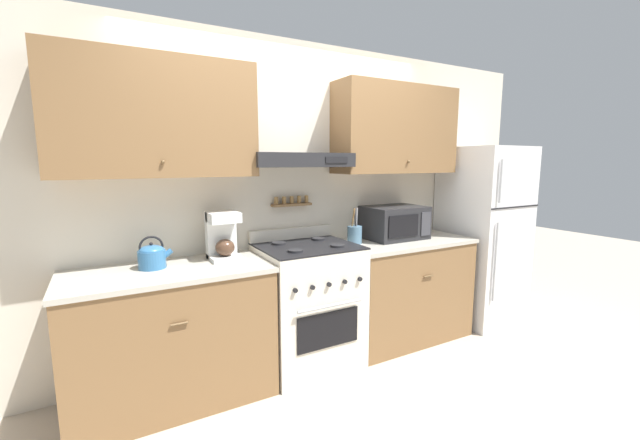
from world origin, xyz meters
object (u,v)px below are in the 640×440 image
object	(u,v)px
tea_kettle	(152,256)
utensil_crock	(355,234)
stove_range	(308,305)
refrigerator	(482,234)
microwave	(394,222)
coffee_maker	(223,235)

from	to	relation	value
tea_kettle	utensil_crock	size ratio (longest dim) A/B	0.72
tea_kettle	stove_range	bearing A→B (deg)	-4.46
refrigerator	microwave	size ratio (longest dim) A/B	3.26
refrigerator	tea_kettle	world-z (taller)	refrigerator
coffee_maker	utensil_crock	size ratio (longest dim) A/B	1.12
tea_kettle	microwave	xyz separation A→B (m)	(2.03, 0.02, 0.06)
refrigerator	utensil_crock	xyz separation A→B (m)	(-1.47, 0.11, 0.12)
coffee_maker	utensil_crock	world-z (taller)	coffee_maker
stove_range	utensil_crock	distance (m)	0.71
tea_kettle	utensil_crock	distance (m)	1.59
refrigerator	microwave	xyz separation A→B (m)	(-1.03, 0.13, 0.18)
coffee_maker	stove_range	bearing A→B (deg)	-10.49
stove_range	microwave	bearing A→B (deg)	6.31
refrigerator	tea_kettle	distance (m)	3.06
tea_kettle	microwave	world-z (taller)	microwave
tea_kettle	coffee_maker	xyz separation A→B (m)	(0.47, 0.03, 0.09)
tea_kettle	utensil_crock	xyz separation A→B (m)	(1.59, 0.00, -0.00)
refrigerator	utensil_crock	size ratio (longest dim) A/B	5.71
stove_range	tea_kettle	xyz separation A→B (m)	(-1.10, 0.09, 0.51)
utensil_crock	microwave	bearing A→B (deg)	2.30
stove_range	tea_kettle	distance (m)	1.21
coffee_maker	microwave	xyz separation A→B (m)	(1.56, -0.01, -0.02)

